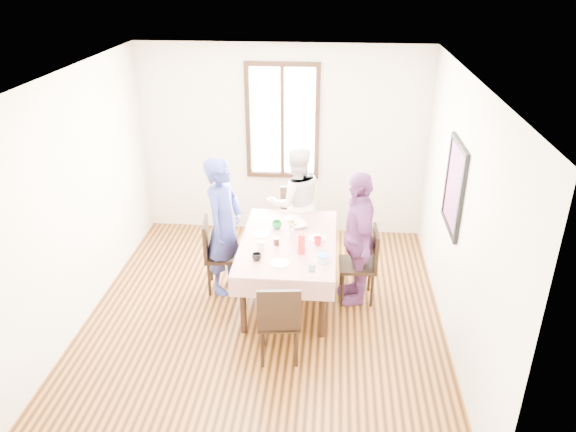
% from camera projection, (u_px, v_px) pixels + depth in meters
% --- Properties ---
extents(ground, '(4.50, 4.50, 0.00)m').
position_uv_depth(ground, '(264.00, 317.00, 6.21)').
color(ground, black).
rests_on(ground, ground).
extents(back_wall, '(4.00, 0.00, 4.00)m').
position_uv_depth(back_wall, '(283.00, 142.00, 7.65)').
color(back_wall, beige).
rests_on(back_wall, ground).
extents(right_wall, '(0.00, 4.50, 4.50)m').
position_uv_depth(right_wall, '(460.00, 217.00, 5.47)').
color(right_wall, beige).
rests_on(right_wall, ground).
extents(window_frame, '(1.02, 0.06, 1.62)m').
position_uv_depth(window_frame, '(282.00, 122.00, 7.50)').
color(window_frame, black).
rests_on(window_frame, back_wall).
extents(window_pane, '(0.90, 0.02, 1.50)m').
position_uv_depth(window_pane, '(283.00, 121.00, 7.51)').
color(window_pane, white).
rests_on(window_pane, back_wall).
extents(art_poster, '(0.04, 0.76, 0.96)m').
position_uv_depth(art_poster, '(455.00, 187.00, 5.66)').
color(art_poster, red).
rests_on(art_poster, right_wall).
extents(dining_table, '(0.97, 1.56, 0.75)m').
position_uv_depth(dining_table, '(288.00, 270.00, 6.42)').
color(dining_table, black).
rests_on(dining_table, ground).
extents(tablecloth, '(1.09, 1.68, 0.01)m').
position_uv_depth(tablecloth, '(288.00, 241.00, 6.26)').
color(tablecloth, '#630804').
rests_on(tablecloth, dining_table).
extents(chair_left, '(0.48, 0.48, 0.91)m').
position_uv_depth(chair_left, '(223.00, 255.00, 6.58)').
color(chair_left, black).
rests_on(chair_left, ground).
extents(chair_right, '(0.44, 0.44, 0.91)m').
position_uv_depth(chair_right, '(357.00, 265.00, 6.37)').
color(chair_right, black).
rests_on(chair_right, ground).
extents(chair_far, '(0.43, 0.43, 0.91)m').
position_uv_depth(chair_far, '(295.00, 223.00, 7.35)').
color(chair_far, black).
rests_on(chair_far, ground).
extents(chair_near, '(0.46, 0.46, 0.91)m').
position_uv_depth(chair_near, '(279.00, 319.00, 5.42)').
color(chair_near, black).
rests_on(chair_near, ground).
extents(person_left, '(0.56, 0.70, 1.68)m').
position_uv_depth(person_left, '(223.00, 226.00, 6.41)').
color(person_left, navy).
rests_on(person_left, ground).
extents(person_far, '(0.90, 0.79, 1.55)m').
position_uv_depth(person_far, '(295.00, 202.00, 7.19)').
color(person_far, white).
rests_on(person_far, ground).
extents(person_right, '(0.54, 0.99, 1.61)m').
position_uv_depth(person_right, '(357.00, 238.00, 6.22)').
color(person_right, '#6C356C').
rests_on(person_right, ground).
extents(mug_black, '(0.11, 0.11, 0.08)m').
position_uv_depth(mug_black, '(257.00, 257.00, 5.83)').
color(mug_black, black).
rests_on(mug_black, tablecloth).
extents(mug_flag, '(0.14, 0.14, 0.09)m').
position_uv_depth(mug_flag, '(318.00, 241.00, 6.15)').
color(mug_flag, red).
rests_on(mug_flag, tablecloth).
extents(mug_green, '(0.12, 0.12, 0.09)m').
position_uv_depth(mug_green, '(277.00, 225.00, 6.52)').
color(mug_green, '#0C7226').
rests_on(mug_green, tablecloth).
extents(serving_bowl, '(0.28, 0.28, 0.05)m').
position_uv_depth(serving_bowl, '(298.00, 225.00, 6.56)').
color(serving_bowl, white).
rests_on(serving_bowl, tablecloth).
extents(juice_carton, '(0.07, 0.07, 0.23)m').
position_uv_depth(juice_carton, '(302.00, 244.00, 5.95)').
color(juice_carton, red).
rests_on(juice_carton, tablecloth).
extents(butter_tub, '(0.13, 0.13, 0.07)m').
position_uv_depth(butter_tub, '(323.00, 259.00, 5.82)').
color(butter_tub, white).
rests_on(butter_tub, tablecloth).
extents(jam_jar, '(0.06, 0.06, 0.09)m').
position_uv_depth(jam_jar, '(277.00, 241.00, 6.14)').
color(jam_jar, black).
rests_on(jam_jar, tablecloth).
extents(drinking_glass, '(0.07, 0.07, 0.11)m').
position_uv_depth(drinking_glass, '(261.00, 245.00, 6.04)').
color(drinking_glass, silver).
rests_on(drinking_glass, tablecloth).
extents(smartphone, '(0.07, 0.13, 0.01)m').
position_uv_depth(smartphone, '(312.00, 269.00, 5.69)').
color(smartphone, black).
rests_on(smartphone, tablecloth).
extents(flower_vase, '(0.06, 0.06, 0.12)m').
position_uv_depth(flower_vase, '(292.00, 234.00, 6.28)').
color(flower_vase, silver).
rests_on(flower_vase, tablecloth).
extents(plate_left, '(0.20, 0.20, 0.01)m').
position_uv_depth(plate_left, '(261.00, 234.00, 6.39)').
color(plate_left, white).
rests_on(plate_left, tablecloth).
extents(plate_right, '(0.20, 0.20, 0.01)m').
position_uv_depth(plate_right, '(317.00, 238.00, 6.30)').
color(plate_right, white).
rests_on(plate_right, tablecloth).
extents(plate_far, '(0.20, 0.20, 0.01)m').
position_uv_depth(plate_far, '(293.00, 218.00, 6.78)').
color(plate_far, white).
rests_on(plate_far, tablecloth).
extents(plate_near, '(0.20, 0.20, 0.01)m').
position_uv_depth(plate_near, '(280.00, 263.00, 5.79)').
color(plate_near, white).
rests_on(plate_near, tablecloth).
extents(butter_lid, '(0.12, 0.12, 0.01)m').
position_uv_depth(butter_lid, '(323.00, 255.00, 5.80)').
color(butter_lid, blue).
rests_on(butter_lid, butter_tub).
extents(flower_bunch, '(0.09, 0.09, 0.10)m').
position_uv_depth(flower_bunch, '(292.00, 225.00, 6.24)').
color(flower_bunch, yellow).
rests_on(flower_bunch, flower_vase).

